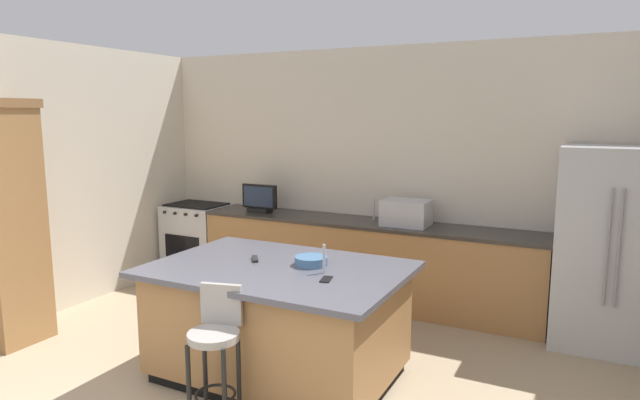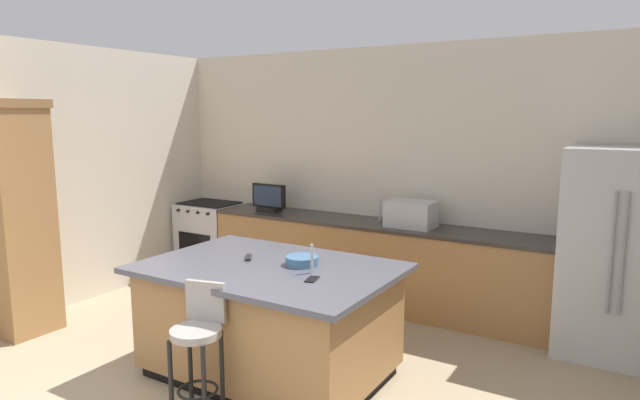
# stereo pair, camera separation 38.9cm
# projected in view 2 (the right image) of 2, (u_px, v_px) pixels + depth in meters

# --- Properties ---
(wall_back) EXTENTS (6.15, 0.12, 2.80)m
(wall_back) POSITION_uv_depth(u_px,v_px,m) (391.00, 174.00, 6.12)
(wall_back) COLOR beige
(wall_back) RESTS_ON ground_plane
(wall_left) EXTENTS (0.12, 4.49, 2.80)m
(wall_left) POSITION_uv_depth(u_px,v_px,m) (67.00, 177.00, 5.87)
(wall_left) COLOR beige
(wall_left) RESTS_ON ground_plane
(counter_back) EXTENTS (3.85, 0.62, 0.91)m
(counter_back) POSITION_uv_depth(u_px,v_px,m) (369.00, 262.00, 5.98)
(counter_back) COLOR #9E7042
(counter_back) RESTS_ON ground_plane
(kitchen_island) EXTENTS (1.95, 1.34, 0.90)m
(kitchen_island) POSITION_uv_depth(u_px,v_px,m) (269.00, 319.00, 4.32)
(kitchen_island) COLOR black
(kitchen_island) RESTS_ON ground_plane
(refrigerator) EXTENTS (0.91, 0.80, 1.79)m
(refrigerator) POSITION_uv_depth(u_px,v_px,m) (619.00, 254.00, 4.62)
(refrigerator) COLOR #B7BABF
(refrigerator) RESTS_ON ground_plane
(range_oven) EXTENTS (0.76, 0.63, 0.93)m
(range_oven) POSITION_uv_depth(u_px,v_px,m) (211.00, 237.00, 7.16)
(range_oven) COLOR #B7BABF
(range_oven) RESTS_ON ground_plane
(cabinet_tower) EXTENTS (0.55, 0.56, 2.20)m
(cabinet_tower) POSITION_uv_depth(u_px,v_px,m) (16.00, 214.00, 5.09)
(cabinet_tower) COLOR #9E7042
(cabinet_tower) RESTS_ON ground_plane
(microwave) EXTENTS (0.48, 0.36, 0.27)m
(microwave) POSITION_uv_depth(u_px,v_px,m) (411.00, 214.00, 5.64)
(microwave) COLOR #B7BABF
(microwave) RESTS_ON counter_back
(tv_monitor) EXTENTS (0.46, 0.16, 0.33)m
(tv_monitor) POSITION_uv_depth(u_px,v_px,m) (269.00, 199.00, 6.52)
(tv_monitor) COLOR black
(tv_monitor) RESTS_ON counter_back
(sink_faucet_back) EXTENTS (0.02, 0.02, 0.24)m
(sink_faucet_back) POSITION_uv_depth(u_px,v_px,m) (380.00, 210.00, 5.93)
(sink_faucet_back) COLOR #B2B2B7
(sink_faucet_back) RESTS_ON counter_back
(sink_faucet_island) EXTENTS (0.02, 0.02, 0.22)m
(sink_faucet_island) POSITION_uv_depth(u_px,v_px,m) (312.00, 259.00, 4.02)
(sink_faucet_island) COLOR #B2B2B7
(sink_faucet_island) RESTS_ON kitchen_island
(bar_stool_center) EXTENTS (0.35, 0.37, 0.95)m
(bar_stool_center) POSITION_uv_depth(u_px,v_px,m) (198.00, 341.00, 3.65)
(bar_stool_center) COLOR gray
(bar_stool_center) RESTS_ON ground_plane
(fruit_bowl) EXTENTS (0.26, 0.26, 0.07)m
(fruit_bowl) POSITION_uv_depth(u_px,v_px,m) (302.00, 261.00, 4.25)
(fruit_bowl) COLOR #3F668C
(fruit_bowl) RESTS_ON kitchen_island
(cell_phone) EXTENTS (0.10, 0.16, 0.01)m
(cell_phone) POSITION_uv_depth(u_px,v_px,m) (312.00, 279.00, 3.88)
(cell_phone) COLOR black
(cell_phone) RESTS_ON kitchen_island
(tv_remote) EXTENTS (0.14, 0.16, 0.02)m
(tv_remote) POSITION_uv_depth(u_px,v_px,m) (248.00, 257.00, 4.44)
(tv_remote) COLOR black
(tv_remote) RESTS_ON kitchen_island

